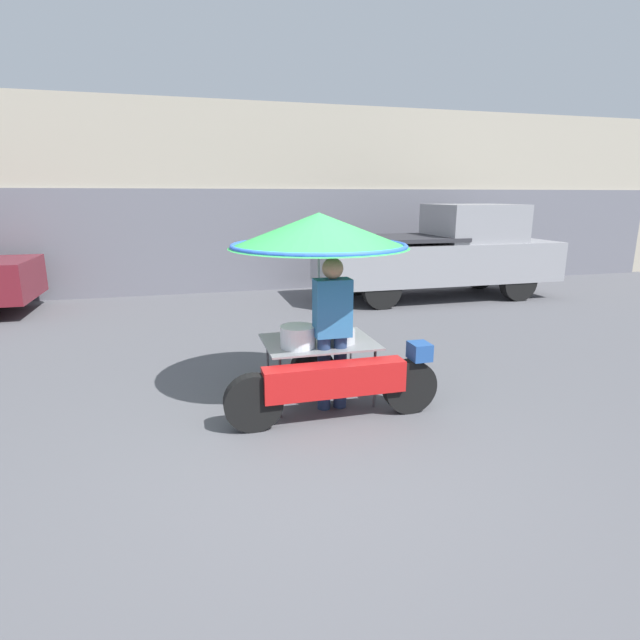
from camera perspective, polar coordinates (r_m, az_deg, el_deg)
ground_plane at (r=4.79m, az=-0.23°, el=-13.91°), size 36.00×36.00×0.00m
shopfront_building at (r=13.05m, az=-10.63°, el=13.38°), size 28.00×2.06×4.32m
vendor_motorcycle_cart at (r=5.29m, az=0.08°, el=7.25°), size 2.23×1.92×2.07m
vendor_person at (r=5.22m, az=1.42°, el=-0.69°), size 0.38×0.22×1.63m
pickup_truck at (r=11.54m, az=13.83°, el=7.41°), size 5.34×1.81×2.06m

